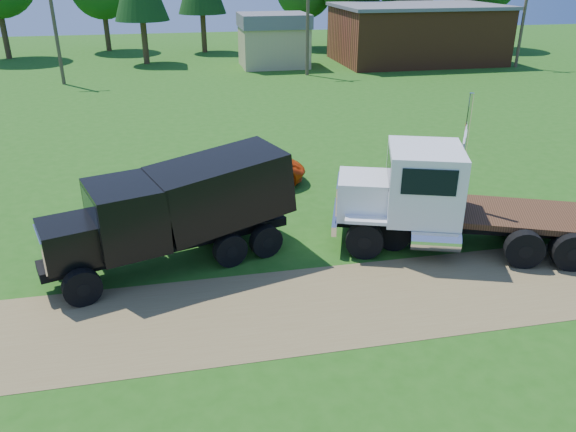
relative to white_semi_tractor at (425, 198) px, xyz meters
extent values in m
plane|color=#205512|center=(-2.35, -2.97, -1.75)|extent=(140.00, 140.00, 0.00)
cube|color=brown|center=(-2.35, -2.97, -1.74)|extent=(120.00, 4.20, 0.01)
cube|color=black|center=(1.24, -0.39, -0.86)|extent=(8.23, 3.69, 0.33)
cylinder|color=black|center=(-2.20, -0.48, -1.13)|extent=(1.28, 0.76, 1.22)
cylinder|color=black|center=(-2.20, -0.48, -1.13)|extent=(0.54, 0.53, 0.43)
cylinder|color=black|center=(-1.43, 1.78, -1.13)|extent=(1.28, 0.76, 1.22)
cylinder|color=black|center=(-1.43, 1.78, -1.13)|extent=(0.54, 0.53, 0.43)
cylinder|color=black|center=(2.54, -2.09, -1.13)|extent=(1.28, 0.76, 1.22)
cylinder|color=black|center=(2.54, -2.09, -1.13)|extent=(0.54, 0.53, 0.43)
cylinder|color=black|center=(3.30, 0.16, -1.13)|extent=(1.28, 0.76, 1.22)
cylinder|color=black|center=(3.30, 0.16, -1.13)|extent=(0.54, 0.53, 0.43)
cylinder|color=black|center=(3.90, -2.56, -1.13)|extent=(1.28, 0.76, 1.22)
cylinder|color=black|center=(3.90, -2.56, -1.13)|extent=(0.54, 0.53, 0.43)
cylinder|color=black|center=(4.67, -0.31, -1.13)|extent=(1.28, 0.76, 1.22)
cylinder|color=black|center=(4.67, -0.31, -1.13)|extent=(0.54, 0.53, 0.43)
cube|color=white|center=(-1.76, 0.63, -0.02)|extent=(2.50, 2.43, 1.33)
cube|color=silver|center=(-2.71, 0.95, -0.08)|extent=(0.62, 1.61, 1.11)
cube|color=silver|center=(-2.76, 0.97, -0.86)|extent=(0.98, 2.47, 0.33)
cube|color=white|center=(-0.08, 0.06, 0.53)|extent=(3.07, 3.28, 2.33)
cube|color=black|center=(-1.16, 0.43, 1.03)|extent=(0.77, 2.12, 0.95)
cube|color=black|center=(-0.51, -1.22, 1.03)|extent=(1.59, 0.58, 0.83)
cube|color=black|center=(0.36, 1.33, 1.03)|extent=(1.59, 0.58, 0.83)
cube|color=white|center=(-2.20, -0.48, -0.41)|extent=(1.42, 0.90, 0.11)
cube|color=white|center=(-1.43, 1.78, -0.41)|extent=(1.42, 0.90, 0.11)
cylinder|color=silver|center=(-0.12, -1.28, -0.97)|extent=(1.69, 1.13, 0.67)
cylinder|color=silver|center=(1.33, 0.22, 0.81)|extent=(0.20, 0.20, 5.11)
cylinder|color=black|center=(2.50, -0.82, -0.60)|extent=(1.55, 1.55, 0.13)
cube|color=black|center=(-8.37, 0.36, -0.96)|extent=(7.81, 3.38, 0.30)
cylinder|color=black|center=(-10.86, -1.54, -1.20)|extent=(1.14, 0.66, 1.09)
cylinder|color=black|center=(-10.86, -1.54, -1.20)|extent=(0.47, 0.46, 0.38)
cylinder|color=black|center=(-11.50, 0.43, -1.20)|extent=(1.14, 0.66, 1.09)
cylinder|color=black|center=(-11.50, 0.43, -1.20)|extent=(0.47, 0.46, 0.38)
cylinder|color=black|center=(-6.55, -0.13, -1.20)|extent=(1.14, 0.66, 1.09)
cylinder|color=black|center=(-6.55, -0.13, -1.20)|extent=(0.47, 0.46, 0.38)
cylinder|color=black|center=(-7.19, 1.84, -1.20)|extent=(1.14, 0.66, 1.09)
cylinder|color=black|center=(-7.19, 1.84, -1.20)|extent=(0.47, 0.46, 0.38)
cylinder|color=black|center=(-5.33, 0.27, -1.20)|extent=(1.14, 0.66, 1.09)
cylinder|color=black|center=(-5.33, 0.27, -1.20)|extent=(0.47, 0.46, 0.38)
cylinder|color=black|center=(-5.97, 2.24, -1.20)|extent=(1.14, 0.66, 1.09)
cylinder|color=black|center=(-5.97, 2.24, -1.20)|extent=(0.47, 0.46, 0.38)
cube|color=black|center=(-11.09, -0.52, -0.22)|extent=(2.21, 2.15, 1.18)
cube|color=silver|center=(-11.93, -0.80, -0.27)|extent=(0.53, 1.43, 0.99)
cube|color=black|center=(-9.59, -0.03, 0.23)|extent=(2.61, 2.86, 1.97)
cube|color=black|center=(-10.51, -0.33, 0.67)|extent=(0.66, 1.89, 0.79)
cube|color=black|center=(-6.68, 0.91, 0.47)|extent=(4.85, 3.59, 2.40)
imported|color=#D83D0A|center=(-5.38, 6.85, -0.95)|extent=(6.04, 3.32, 1.60)
cube|color=#352111|center=(1.89, -0.16, -0.61)|extent=(9.01, 5.79, 0.20)
cube|color=black|center=(1.89, -0.16, -0.88)|extent=(8.41, 4.39, 0.27)
cylinder|color=black|center=(-1.05, -0.14, -1.20)|extent=(1.13, 0.72, 1.08)
cylinder|color=black|center=(-0.16, 1.95, -1.20)|extent=(1.13, 0.72, 1.08)
cylinder|color=black|center=(3.94, -2.27, -1.20)|extent=(1.13, 0.72, 1.08)
cylinder|color=black|center=(4.83, -0.17, -1.20)|extent=(1.13, 0.72, 1.08)
cube|color=black|center=(-2.01, 1.50, -0.06)|extent=(0.17, 0.17, 1.08)
imported|color=#999999|center=(0.52, 2.67, -0.85)|extent=(0.92, 0.74, 1.80)
cube|color=brown|center=(15.65, 37.03, 0.75)|extent=(15.00, 10.00, 5.00)
cube|color=slate|center=(15.65, 37.03, 3.40)|extent=(15.40, 10.40, 0.30)
cube|color=tan|center=(1.65, 37.03, 0.05)|extent=(6.00, 5.00, 3.60)
cube|color=slate|center=(1.65, 37.03, 2.35)|extent=(6.20, 5.40, 1.20)
cylinder|color=#453627|center=(-16.35, 32.03, 2.75)|extent=(0.28, 0.28, 9.00)
cylinder|color=#453627|center=(3.65, 32.03, 2.75)|extent=(0.28, 0.28, 9.00)
cylinder|color=#453627|center=(23.65, 32.03, 2.75)|extent=(0.28, 0.28, 9.00)
cylinder|color=#352715|center=(-23.85, 47.06, 0.34)|extent=(0.56, 0.56, 4.17)
cylinder|color=#352715|center=(-14.38, 50.96, 0.03)|extent=(0.56, 0.56, 3.55)
cylinder|color=#352715|center=(-4.07, 47.67, 0.26)|extent=(0.56, 0.56, 4.02)
cylinder|color=#352715|center=(7.32, 49.08, -0.07)|extent=(0.56, 0.56, 3.36)
cylinder|color=#352715|center=(11.83, 45.91, 0.22)|extent=(0.56, 0.56, 3.94)
cylinder|color=#352715|center=(26.50, 44.70, 0.25)|extent=(0.56, 0.56, 3.99)
cylinder|color=#352715|center=(-10.08, 41.05, 0.25)|extent=(0.56, 0.56, 4.00)
cylinder|color=#352715|center=(18.94, 47.73, 0.27)|extent=(0.56, 0.56, 4.02)
camera|label=1|loc=(-7.93, -15.94, 7.10)|focal=35.00mm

